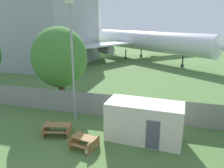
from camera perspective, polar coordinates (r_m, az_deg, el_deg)
hangar_building at (r=45.15m, az=-20.10°, el=13.86°), size 20.13×18.53×15.31m
perimeter_fence at (r=18.44m, az=-4.29°, el=-5.35°), size 56.07×0.07×1.97m
airplane at (r=47.38m, az=6.80°, el=11.25°), size 35.95×29.94×11.68m
portable_cabin at (r=14.82m, az=8.43°, el=-9.61°), size 5.03×2.48×2.62m
picnic_bench_near_cabin at (r=16.07m, az=-14.07°, el=-11.10°), size 2.15×1.82×0.76m
picnic_bench_open_grass at (r=14.20m, az=-7.28°, el=-14.59°), size 1.79×1.66×0.76m
tree_behind_benches at (r=20.47m, az=-13.51°, el=6.76°), size 4.98×4.98×7.32m
light_mast at (r=16.83m, az=-10.41°, el=8.44°), size 0.44×0.44×9.27m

